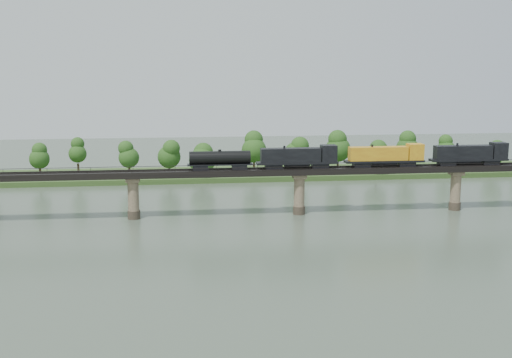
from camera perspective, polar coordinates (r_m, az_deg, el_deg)
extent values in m
plane|color=#384737|center=(129.88, 6.28, -6.16)|extent=(400.00, 400.00, 0.00)
cube|color=#2B461C|center=(211.31, 1.11, 0.51)|extent=(300.00, 24.00, 1.60)
cylinder|color=#473A2D|center=(155.83, -10.79, -3.12)|extent=(3.00, 3.00, 2.00)
cylinder|color=#8C785B|center=(154.86, -10.85, -1.50)|extent=(2.60, 2.60, 9.00)
cube|color=#8C785B|center=(154.11, -10.90, -0.05)|extent=(3.20, 3.20, 1.00)
cylinder|color=#473A2D|center=(158.02, 3.84, -2.77)|extent=(3.00, 3.00, 2.00)
cylinder|color=#8C785B|center=(157.07, 3.86, -1.17)|extent=(2.60, 2.60, 9.00)
cube|color=#8C785B|center=(156.33, 3.88, 0.26)|extent=(3.20, 3.20, 1.00)
cylinder|color=#473A2D|center=(169.89, 17.24, -2.30)|extent=(3.00, 3.00, 2.00)
cylinder|color=#8C785B|center=(169.00, 17.32, -0.81)|extent=(2.60, 2.60, 9.00)
cube|color=#8C785B|center=(168.31, 17.39, 0.53)|extent=(3.20, 3.20, 1.00)
cube|color=black|center=(156.12, 3.89, 0.71)|extent=(220.00, 5.00, 1.50)
cube|color=black|center=(155.25, 3.94, 0.97)|extent=(220.00, 0.12, 0.16)
cube|color=black|center=(156.71, 3.84, 1.06)|extent=(220.00, 0.12, 0.16)
cube|color=black|center=(153.55, 4.06, 1.10)|extent=(220.00, 0.10, 0.10)
cube|color=black|center=(158.21, 3.73, 1.38)|extent=(220.00, 0.10, 0.10)
cube|color=black|center=(153.61, 4.06, 0.97)|extent=(0.08, 0.08, 0.70)
cube|color=black|center=(158.27, 3.73, 1.25)|extent=(0.08, 0.08, 0.70)
cylinder|color=#382619|center=(208.42, -18.63, 0.52)|extent=(0.70, 0.70, 3.27)
sphere|color=#1B4213|center=(207.77, -18.70, 1.70)|extent=(6.20, 6.20, 6.20)
sphere|color=#1B4213|center=(207.40, -18.74, 2.45)|extent=(4.65, 4.65, 4.65)
cylinder|color=#382619|center=(210.61, -15.51, 0.84)|extent=(0.70, 0.70, 3.71)
sphere|color=#1B4213|center=(209.89, -15.58, 2.17)|extent=(5.67, 5.67, 5.67)
sphere|color=#1B4213|center=(209.49, -15.62, 3.01)|extent=(4.25, 4.25, 4.25)
cylinder|color=#382619|center=(200.99, -11.19, 0.55)|extent=(0.70, 0.70, 3.51)
sphere|color=#1B4213|center=(200.27, -11.24, 1.87)|extent=(6.31, 6.31, 6.31)
sphere|color=#1B4213|center=(199.87, -11.26, 2.70)|extent=(4.73, 4.73, 4.73)
cylinder|color=#382619|center=(202.90, -7.70, 0.72)|extent=(0.70, 0.70, 3.34)
sphere|color=#1B4213|center=(202.22, -7.73, 1.97)|extent=(7.18, 7.18, 7.18)
sphere|color=#1B4213|center=(201.84, -7.75, 2.75)|extent=(5.39, 5.39, 5.39)
cylinder|color=#382619|center=(200.37, -4.79, 0.58)|extent=(0.70, 0.70, 2.83)
sphere|color=#1B4213|center=(199.77, -4.80, 1.65)|extent=(8.26, 8.26, 8.26)
sphere|color=#1B4213|center=(199.43, -4.81, 2.32)|extent=(6.19, 6.19, 6.19)
cylinder|color=#382619|center=(207.95, -0.18, 1.13)|extent=(0.70, 0.70, 3.96)
sphere|color=#1B4213|center=(207.18, -0.18, 2.58)|extent=(8.07, 8.07, 8.07)
sphere|color=#1B4213|center=(206.76, -0.18, 3.49)|extent=(6.05, 6.05, 6.05)
cylinder|color=#382619|center=(208.49, 3.58, 1.04)|extent=(0.70, 0.70, 3.27)
sphere|color=#1B4213|center=(207.84, 3.59, 2.23)|extent=(8.03, 8.03, 8.03)
sphere|color=#1B4213|center=(207.47, 3.60, 2.97)|extent=(6.02, 6.02, 6.02)
cylinder|color=#382619|center=(212.53, 7.27, 1.24)|extent=(0.70, 0.70, 3.92)
sphere|color=#1B4213|center=(211.78, 7.30, 2.64)|extent=(8.29, 8.29, 8.29)
sphere|color=#1B4213|center=(211.38, 7.32, 3.52)|extent=(6.21, 6.21, 6.21)
cylinder|color=#382619|center=(208.94, 10.64, 0.87)|extent=(0.70, 0.70, 3.02)
sphere|color=#1B4213|center=(208.33, 10.68, 1.96)|extent=(7.74, 7.74, 7.74)
sphere|color=#1B4213|center=(207.99, 10.70, 2.65)|extent=(5.80, 5.80, 5.80)
cylinder|color=#382619|center=(221.22, 13.25, 1.39)|extent=(0.70, 0.70, 3.80)
sphere|color=#1B4213|center=(220.51, 13.30, 2.69)|extent=(7.47, 7.47, 7.47)
sphere|color=#1B4213|center=(220.13, 13.34, 3.51)|extent=(5.60, 5.60, 5.60)
cylinder|color=#382619|center=(226.48, 16.48, 1.39)|extent=(0.70, 0.70, 3.38)
sphere|color=#1B4213|center=(225.86, 16.54, 2.52)|extent=(6.23, 6.23, 6.23)
sphere|color=#1B4213|center=(225.52, 16.58, 3.23)|extent=(4.67, 4.67, 4.67)
cylinder|color=#382619|center=(227.15, 20.27, 1.12)|extent=(0.70, 0.70, 2.77)
sphere|color=#1B4213|center=(226.64, 20.33, 2.04)|extent=(7.04, 7.04, 7.04)
sphere|color=#1B4213|center=(226.34, 20.37, 2.62)|extent=(5.28, 5.28, 5.28)
cube|color=black|center=(171.64, 20.08, 1.43)|extent=(4.15, 2.49, 1.14)
cube|color=black|center=(166.81, 16.57, 1.38)|extent=(4.15, 2.49, 1.14)
cube|color=black|center=(169.04, 18.36, 1.65)|extent=(19.73, 3.11, 0.52)
cube|color=black|center=(168.12, 17.92, 2.29)|extent=(14.54, 2.80, 3.32)
cube|color=black|center=(172.18, 20.75, 2.40)|extent=(3.74, 3.11, 3.95)
cylinder|color=black|center=(169.12, 18.35, 1.46)|extent=(6.23, 1.45, 1.45)
cube|color=black|center=(162.99, 13.21, 1.34)|extent=(4.15, 2.49, 1.14)
cube|color=black|center=(159.46, 9.35, 1.28)|extent=(4.15, 2.49, 1.14)
cube|color=black|center=(161.02, 11.31, 1.57)|extent=(19.73, 3.11, 0.52)
cube|color=gold|center=(160.27, 10.81, 2.24)|extent=(14.54, 2.80, 3.32)
cube|color=gold|center=(163.29, 13.94, 2.37)|extent=(3.74, 3.11, 3.95)
cylinder|color=black|center=(161.11, 11.31, 1.37)|extent=(6.23, 1.45, 1.45)
cube|color=black|center=(156.91, 5.70, 1.22)|extent=(4.15, 2.49, 1.14)
cube|color=black|center=(154.86, 1.57, 1.15)|extent=(4.15, 2.49, 1.14)
cube|color=black|center=(155.67, 3.66, 1.45)|extent=(19.73, 3.11, 0.52)
cube|color=black|center=(155.11, 3.10, 2.14)|extent=(14.54, 2.80, 3.32)
cube|color=black|center=(156.93, 6.46, 2.30)|extent=(3.74, 3.11, 3.95)
cylinder|color=black|center=(155.76, 3.65, 1.25)|extent=(6.23, 1.45, 1.45)
cube|color=black|center=(153.89, -1.49, 1.09)|extent=(3.63, 2.28, 1.14)
cube|color=black|center=(153.32, -4.97, 1.02)|extent=(3.63, 2.28, 1.14)
cube|color=black|center=(153.43, -3.23, 1.31)|extent=(15.57, 2.49, 0.31)
cylinder|color=black|center=(153.18, -3.23, 1.92)|extent=(14.54, 3.11, 3.11)
cylinder|color=black|center=(152.94, -3.24, 2.54)|extent=(0.73, 0.73, 0.52)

